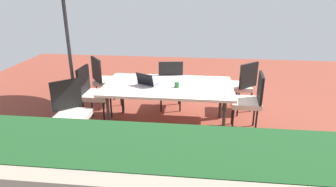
% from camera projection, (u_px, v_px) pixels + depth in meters
% --- Properties ---
extents(ground_plane, '(10.00, 10.00, 0.02)m').
position_uv_depth(ground_plane, '(168.00, 126.00, 5.04)').
color(ground_plane, brown).
extents(dining_table, '(2.10, 1.17, 0.73)m').
position_uv_depth(dining_table, '(168.00, 88.00, 4.79)').
color(dining_table, silver).
rests_on(dining_table, ground_plane).
extents(chair_southeast, '(0.58, 0.58, 0.98)m').
position_uv_depth(chair_southeast, '(105.00, 79.00, 5.69)').
color(chair_southeast, beige).
rests_on(chair_southeast, ground_plane).
extents(chair_east, '(0.47, 0.46, 0.98)m').
position_uv_depth(chair_east, '(93.00, 92.00, 5.01)').
color(chair_east, beige).
rests_on(chair_east, ground_plane).
extents(chair_west, '(0.48, 0.47, 0.98)m').
position_uv_depth(chair_west, '(250.00, 99.00, 4.68)').
color(chair_west, beige).
rests_on(chair_west, ground_plane).
extents(chair_northeast, '(0.58, 0.59, 0.98)m').
position_uv_depth(chair_northeast, '(71.00, 111.00, 4.25)').
color(chair_northeast, beige).
rests_on(chair_northeast, ground_plane).
extents(chair_southwest, '(0.59, 0.59, 0.98)m').
position_uv_depth(chair_southwest, '(241.00, 84.00, 5.38)').
color(chair_southwest, beige).
rests_on(chair_southwest, ground_plane).
extents(chair_south, '(0.48, 0.49, 0.98)m').
position_uv_depth(chair_south, '(170.00, 82.00, 5.50)').
color(chair_south, beige).
rests_on(chair_south, ground_plane).
extents(laptop, '(0.40, 0.36, 0.21)m').
position_uv_depth(laptop, '(147.00, 82.00, 4.76)').
color(laptop, gray).
rests_on(laptop, dining_table).
extents(cup, '(0.08, 0.08, 0.09)m').
position_uv_depth(cup, '(177.00, 85.00, 4.66)').
color(cup, '#286B33').
rests_on(cup, dining_table).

